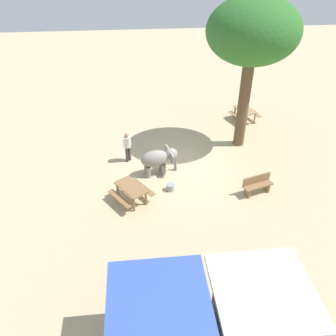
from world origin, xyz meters
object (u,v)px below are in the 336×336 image
object	(u,v)px
shade_tree_main	(253,33)
picnic_table_near	(245,112)
elephant	(159,159)
feed_bucket	(170,187)
market_stall_white	(256,321)
person_handler	(127,145)
wooden_bench	(257,184)
picnic_table_far	(131,190)
market_stall_blue	(159,331)

from	to	relation	value
shade_tree_main	picnic_table_near	xyz separation A→B (m)	(-1.14, -2.75, -5.32)
elephant	feed_bucket	size ratio (longest dim) A/B	5.17
picnic_table_near	market_stall_white	distance (m)	14.35
elephant	feed_bucket	world-z (taller)	elephant
elephant	feed_bucket	bearing A→B (deg)	-85.01
person_handler	wooden_bench	world-z (taller)	person_handler
elephant	market_stall_white	world-z (taller)	market_stall_white
wooden_bench	picnic_table_far	world-z (taller)	wooden_bench
shade_tree_main	wooden_bench	world-z (taller)	shade_tree_main
elephant	picnic_table_far	distance (m)	2.40
person_handler	market_stall_white	distance (m)	10.53
shade_tree_main	market_stall_white	bearing A→B (deg)	76.25
elephant	wooden_bench	world-z (taller)	elephant
elephant	market_stall_blue	size ratio (longest dim) A/B	0.74
elephant	picnic_table_far	world-z (taller)	elephant
elephant	person_handler	xyz separation A→B (m)	(1.47, -1.26, 0.13)
shade_tree_main	picnic_table_near	size ratio (longest dim) A/B	3.96
wooden_bench	market_stall_blue	size ratio (longest dim) A/B	0.58
feed_bucket	elephant	bearing A→B (deg)	-73.56
shade_tree_main	feed_bucket	xyz separation A→B (m)	(4.23, 3.76, -5.74)
picnic_table_near	picnic_table_far	distance (m)	10.05
picnic_table_near	market_stall_white	bearing A→B (deg)	-35.31
market_stall_blue	feed_bucket	xyz separation A→B (m)	(-1.08, -7.31, -0.98)
shade_tree_main	elephant	bearing A→B (deg)	26.98
picnic_table_near	feed_bucket	distance (m)	8.45
elephant	market_stall_blue	bearing A→B (deg)	-105.83
person_handler	shade_tree_main	xyz separation A→B (m)	(-6.11, -1.11, 4.96)
picnic_table_far	feed_bucket	bearing A→B (deg)	73.56
picnic_table_far	market_stall_blue	size ratio (longest dim) A/B	0.82
shade_tree_main	picnic_table_far	xyz separation A→B (m)	(5.98, 4.34, -5.32)
elephant	picnic_table_far	xyz separation A→B (m)	(1.34, 1.98, -0.23)
elephant	person_handler	distance (m)	1.94
person_handler	picnic_table_near	distance (m)	8.21
person_handler	elephant	bearing A→B (deg)	4.74
feed_bucket	shade_tree_main	bearing A→B (deg)	-138.31
market_stall_blue	picnic_table_near	bearing A→B (deg)	-115.00
elephant	person_handler	size ratio (longest dim) A/B	1.15
market_stall_blue	feed_bucket	size ratio (longest dim) A/B	7.00
feed_bucket	picnic_table_near	bearing A→B (deg)	-129.47
market_stall_white	market_stall_blue	bearing A→B (deg)	0.00
picnic_table_far	feed_bucket	distance (m)	1.90
market_stall_blue	feed_bucket	bearing A→B (deg)	-98.42
shade_tree_main	person_handler	bearing A→B (deg)	10.27
wooden_bench	shade_tree_main	bearing A→B (deg)	-112.24
shade_tree_main	market_stall_blue	world-z (taller)	shade_tree_main
picnic_table_far	feed_bucket	xyz separation A→B (m)	(-1.75, -0.58, -0.43)
market_stall_white	elephant	bearing A→B (deg)	-77.49
picnic_table_near	market_stall_white	world-z (taller)	market_stall_white
market_stall_white	market_stall_blue	xyz separation A→B (m)	(2.60, 0.00, 0.00)
shade_tree_main	feed_bucket	size ratio (longest dim) A/B	21.02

